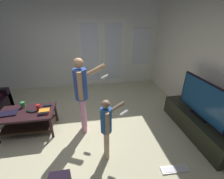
# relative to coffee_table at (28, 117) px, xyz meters

# --- Properties ---
(ground_plane) EXTENTS (5.47, 5.33, 0.02)m
(ground_plane) POSITION_rel_coffee_table_xyz_m (1.00, -0.35, -0.36)
(ground_plane) COLOR beige
(wall_back_with_doors) EXTENTS (5.47, 0.09, 2.92)m
(wall_back_with_doors) POSITION_rel_coffee_table_xyz_m (1.12, 2.28, 1.06)
(wall_back_with_doors) COLOR silver
(wall_back_with_doors) RESTS_ON ground_plane
(wall_right_plain) EXTENTS (0.06, 5.33, 2.89)m
(wall_right_plain) POSITION_rel_coffee_table_xyz_m (3.70, -0.35, 1.10)
(wall_right_plain) COLOR silver
(wall_right_plain) RESTS_ON ground_plane
(coffee_table) EXTENTS (1.06, 0.62, 0.48)m
(coffee_table) POSITION_rel_coffee_table_xyz_m (0.00, 0.00, 0.00)
(coffee_table) COLOR black
(coffee_table) RESTS_ON ground_plane
(tv_stand) EXTENTS (0.44, 1.76, 0.40)m
(tv_stand) POSITION_rel_coffee_table_xyz_m (3.39, -0.62, -0.15)
(tv_stand) COLOR black
(tv_stand) RESTS_ON ground_plane
(flat_screen_tv) EXTENTS (0.08, 1.22, 0.75)m
(flat_screen_tv) POSITION_rel_coffee_table_xyz_m (3.39, -0.62, 0.43)
(flat_screen_tv) COLOR black
(flat_screen_tv) RESTS_ON tv_stand
(person_adult) EXTENTS (0.67, 0.42, 1.56)m
(person_adult) POSITION_rel_coffee_table_xyz_m (1.14, -0.14, 0.59)
(person_adult) COLOR pink
(person_adult) RESTS_ON ground_plane
(person_child) EXTENTS (0.47, 0.31, 1.11)m
(person_child) POSITION_rel_coffee_table_xyz_m (1.51, -0.89, 0.31)
(person_child) COLOR tan
(person_child) RESTS_ON ground_plane
(loose_keyboard) EXTENTS (0.45, 0.15, 0.02)m
(loose_keyboard) POSITION_rel_coffee_table_xyz_m (2.52, -1.36, -0.34)
(loose_keyboard) COLOR white
(loose_keyboard) RESTS_ON ground_plane
(laptop_closed) EXTENTS (0.34, 0.24, 0.02)m
(laptop_closed) POSITION_rel_coffee_table_xyz_m (-0.32, -0.01, 0.14)
(laptop_closed) COLOR black
(laptop_closed) RESTS_ON coffee_table
(cup_near_edge) EXTENTS (0.08, 0.08, 0.12)m
(cup_near_edge) POSITION_rel_coffee_table_xyz_m (-0.11, 0.20, 0.19)
(cup_near_edge) COLOR #398C43
(cup_near_edge) RESTS_ON coffee_table
(cup_by_laptop) EXTENTS (0.08, 0.08, 0.12)m
(cup_by_laptop) POSITION_rel_coffee_table_xyz_m (0.24, 0.04, 0.19)
(cup_by_laptop) COLOR red
(cup_by_laptop) RESTS_ON coffee_table
(tv_remote_black) EXTENTS (0.17, 0.05, 0.02)m
(tv_remote_black) POSITION_rel_coffee_table_xyz_m (0.38, 0.17, 0.14)
(tv_remote_black) COLOR black
(tv_remote_black) RESTS_ON coffee_table
(dvd_remote_slim) EXTENTS (0.17, 0.12, 0.02)m
(dvd_remote_slim) POSITION_rel_coffee_table_xyz_m (0.09, -0.02, 0.14)
(dvd_remote_slim) COLOR black
(dvd_remote_slim) RESTS_ON coffee_table
(book_stack) EXTENTS (0.22, 0.19, 0.07)m
(book_stack) POSITION_rel_coffee_table_xyz_m (0.37, -0.10, 0.16)
(book_stack) COLOR red
(book_stack) RESTS_ON coffee_table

